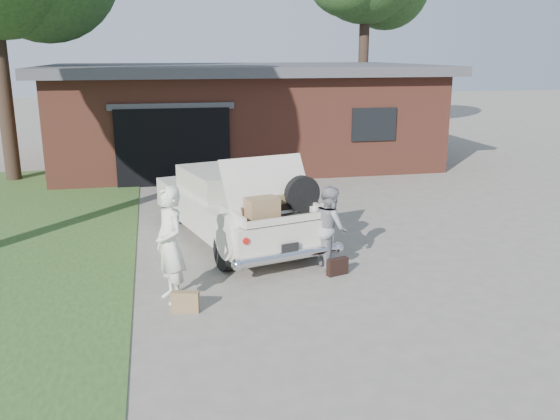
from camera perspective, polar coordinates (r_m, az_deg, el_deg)
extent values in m
plane|color=gray|center=(9.91, 0.74, -7.04)|extent=(90.00, 90.00, 0.00)
cube|color=brown|center=(20.80, -3.69, 8.83)|extent=(12.00, 7.00, 3.00)
cube|color=#4C4C51|center=(20.69, -3.77, 13.37)|extent=(12.80, 7.80, 0.30)
cube|color=black|center=(17.21, -10.23, 6.00)|extent=(3.20, 0.30, 2.20)
cube|color=#4C4C51|center=(17.01, -10.40, 9.79)|extent=(3.50, 0.12, 0.18)
cube|color=black|center=(18.29, 9.03, 8.14)|extent=(1.40, 0.08, 1.00)
cylinder|color=#38281E|center=(19.22, -25.09, 10.77)|extent=(0.44, 0.44, 5.54)
cylinder|color=#38281E|center=(26.89, 7.98, 13.18)|extent=(0.44, 0.44, 5.88)
cube|color=beige|center=(12.09, -4.51, -0.01)|extent=(2.99, 5.10, 0.62)
cube|color=#BCB8A6|center=(12.22, -5.08, 2.80)|extent=(2.02, 2.26, 0.50)
cube|color=black|center=(13.05, -6.59, 3.46)|extent=(1.46, 0.46, 0.42)
cube|color=black|center=(11.40, -3.35, 1.85)|extent=(1.46, 0.46, 0.42)
cylinder|color=black|center=(10.42, -5.30, -4.12)|extent=(0.37, 0.67, 0.63)
cylinder|color=black|center=(11.12, 2.80, -2.84)|extent=(0.37, 0.67, 0.63)
cylinder|color=black|center=(13.38, -10.52, 0.00)|extent=(0.37, 0.67, 0.63)
cylinder|color=black|center=(13.93, -3.87, 0.82)|extent=(0.37, 0.67, 0.63)
cylinder|color=silver|center=(10.04, 0.93, -4.41)|extent=(1.94, 0.67, 0.17)
cylinder|color=#A5140F|center=(9.65, -3.38, -2.95)|extent=(0.14, 0.12, 0.12)
cylinder|color=#A5140F|center=(10.35, 4.61, -1.73)|extent=(0.14, 0.12, 0.12)
cube|color=black|center=(9.97, 0.99, -3.67)|extent=(0.32, 0.10, 0.16)
cube|color=black|center=(10.40, -0.67, -0.56)|extent=(1.71, 1.40, 0.04)
cube|color=beige|center=(10.07, -4.58, -0.56)|extent=(0.33, 1.03, 0.17)
cube|color=beige|center=(10.73, 3.00, 0.43)|extent=(0.33, 1.03, 0.17)
cube|color=beige|center=(9.93, 0.69, -0.96)|extent=(1.50, 0.45, 0.12)
cube|color=beige|center=(10.50, -1.28, 2.36)|extent=(1.71, 0.99, 0.97)
cube|color=#3D2A1A|center=(10.38, -2.55, 0.04)|extent=(0.66, 0.51, 0.19)
cube|color=#97744C|center=(10.07, -1.74, 0.14)|extent=(0.62, 0.48, 0.38)
cube|color=black|center=(10.59, -0.20, 0.31)|extent=(0.62, 0.49, 0.17)
cube|color=olive|center=(10.51, -0.23, 1.09)|extent=(0.46, 0.36, 0.14)
cylinder|color=black|center=(10.52, 2.14, 1.56)|extent=(0.67, 0.32, 0.65)
imported|color=white|center=(9.09, -10.54, -3.31)|extent=(0.65, 0.77, 1.80)
imported|color=gray|center=(10.44, 4.82, -1.66)|extent=(0.63, 0.77, 1.47)
cube|color=olive|center=(8.92, -9.10, -8.71)|extent=(0.43, 0.23, 0.32)
cube|color=black|center=(10.26, 5.55, -5.44)|extent=(0.40, 0.23, 0.30)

